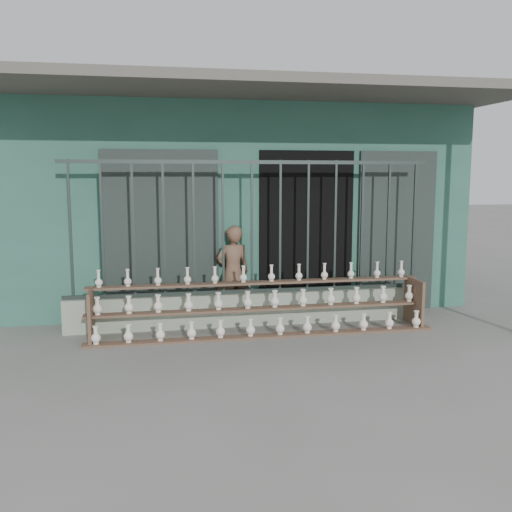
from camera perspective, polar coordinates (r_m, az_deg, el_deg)
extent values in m
plane|color=slate|center=(6.71, 1.61, -9.68)|extent=(60.00, 60.00, 0.00)
cube|color=#2E6251|center=(10.64, -3.32, 5.67)|extent=(7.00, 5.00, 3.20)
cube|color=black|center=(8.42, 4.99, 2.28)|extent=(1.40, 0.12, 2.40)
cube|color=#1F2925|center=(8.07, -9.45, 1.95)|extent=(1.60, 0.08, 2.40)
cube|color=#1F2925|center=(8.86, 13.81, 2.37)|extent=(1.20, 0.08, 2.40)
cube|color=#59544C|center=(7.65, -0.29, 16.37)|extent=(7.40, 2.00, 0.12)
cube|color=#9CAD94|center=(7.88, -0.41, -5.28)|extent=(5.00, 0.20, 0.45)
cube|color=#283330|center=(7.64, -18.05, 2.45)|extent=(0.03, 0.03, 1.80)
cube|color=#283330|center=(7.60, -15.12, 2.54)|extent=(0.03, 0.03, 1.80)
cube|color=#283330|center=(7.58, -12.16, 2.62)|extent=(0.03, 0.03, 1.80)
cube|color=#283330|center=(7.58, -9.20, 2.70)|extent=(0.03, 0.03, 1.80)
cube|color=#283330|center=(7.60, -6.24, 2.77)|extent=(0.03, 0.03, 1.80)
cube|color=#283330|center=(7.64, -3.31, 2.83)|extent=(0.03, 0.03, 1.80)
cube|color=#283330|center=(7.70, -0.42, 2.89)|extent=(0.03, 0.03, 1.80)
cube|color=#283330|center=(7.78, 2.43, 2.94)|extent=(0.03, 0.03, 1.80)
cube|color=#283330|center=(7.88, 5.21, 2.97)|extent=(0.03, 0.03, 1.80)
cube|color=#283330|center=(7.99, 7.91, 3.00)|extent=(0.03, 0.03, 1.80)
cube|color=#283330|center=(8.13, 10.53, 3.03)|extent=(0.03, 0.03, 1.80)
cube|color=#283330|center=(8.28, 13.07, 3.04)|extent=(0.03, 0.03, 1.80)
cube|color=#283330|center=(8.44, 15.50, 3.05)|extent=(0.03, 0.03, 1.80)
cube|color=#283330|center=(7.67, -0.42, 9.38)|extent=(5.00, 0.04, 0.05)
cube|color=#283330|center=(7.83, -0.41, -3.50)|extent=(5.00, 0.04, 0.05)
cube|color=brown|center=(7.33, 0.90, -8.02)|extent=(4.50, 0.18, 0.03)
cube|color=brown|center=(7.49, 0.52, -5.29)|extent=(4.50, 0.18, 0.03)
cube|color=brown|center=(7.66, 0.15, -2.69)|extent=(4.50, 0.18, 0.03)
cube|color=brown|center=(7.39, -16.16, -5.77)|extent=(0.04, 0.55, 0.64)
cube|color=brown|center=(8.17, 15.52, -4.42)|extent=(0.04, 0.55, 0.64)
imported|color=brown|center=(8.11, -2.33, -1.67)|extent=(0.54, 0.40, 1.35)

